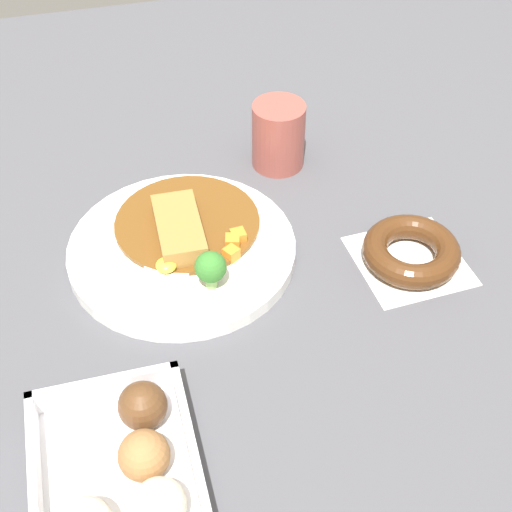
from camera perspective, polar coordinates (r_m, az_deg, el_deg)
The scene contains 5 objects.
ground_plane at distance 0.85m, azimuth -2.63°, elevation -3.76°, with size 1.60×1.60×0.00m, color #4C4C51.
curry_plate at distance 0.90m, azimuth -5.71°, elevation 0.79°, with size 0.28×0.28×0.07m.
donut_box at distance 0.70m, azimuth -10.23°, elevation -16.42°, with size 0.19×0.15×0.06m.
chocolate_ring_donut at distance 0.90m, azimuth 12.07°, elevation 0.34°, with size 0.14×0.14×0.03m.
coffee_mug at distance 1.02m, azimuth 1.77°, elevation 9.43°, with size 0.07×0.07×0.09m, color #9E4C42.
Camera 1 is at (-0.56, 0.11, 0.63)m, focal length 51.04 mm.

